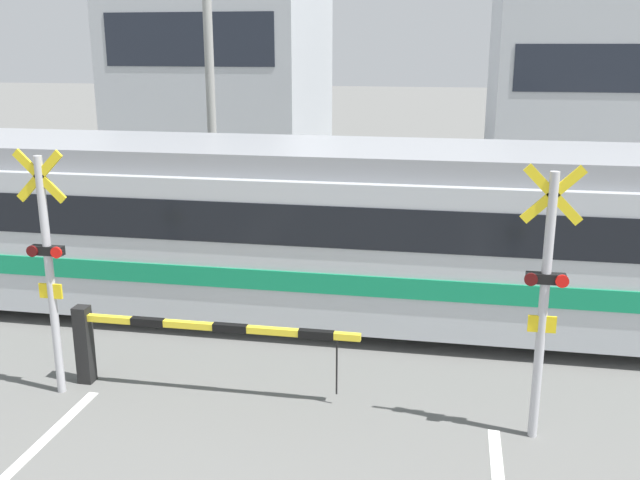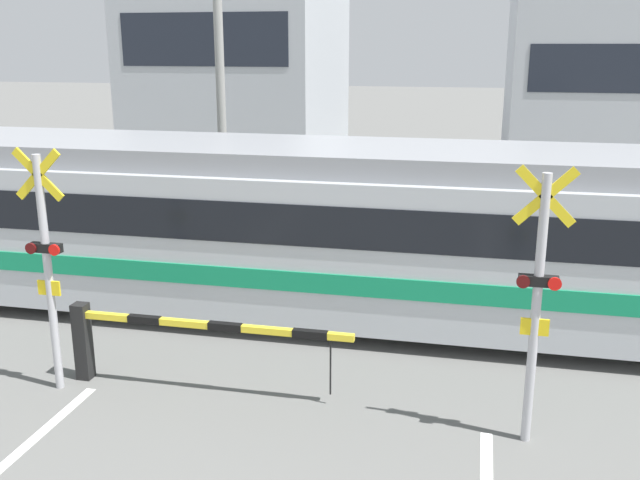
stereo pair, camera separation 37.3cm
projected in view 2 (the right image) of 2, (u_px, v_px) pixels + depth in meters
name	position (u px, v px, depth m)	size (l,w,h in m)	color
rail_track_near	(323.00, 326.00, 11.87)	(50.00, 0.10, 0.08)	#5B564C
rail_track_far	(340.00, 297.00, 13.22)	(50.00, 0.10, 0.08)	#5B564C
commuter_train	(144.00, 215.00, 12.87)	(18.41, 3.03, 2.96)	#B7BCC1
crossing_barrier_near	(149.00, 334.00, 9.70)	(3.95, 0.20, 1.12)	black
crossing_barrier_far	(449.00, 239.00, 14.47)	(3.95, 0.20, 1.12)	black
crossing_signal_left	(47.00, 261.00, 9.36)	(0.68, 0.15, 3.31)	#B2B2B7
crossing_signal_right	(537.00, 295.00, 8.05)	(0.68, 0.15, 3.31)	#B2B2B7
pedestrian	(409.00, 200.00, 17.42)	(0.38, 0.22, 1.60)	#33384C
building_left_of_street	(242.00, 52.00, 27.22)	(6.93, 7.83, 8.61)	#B2B7BC
building_right_of_street	(591.00, 76.00, 24.75)	(5.52, 7.83, 7.07)	#B2B7BC
utility_pole_streetside	(220.00, 75.00, 17.21)	(0.22, 0.22, 7.72)	gray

